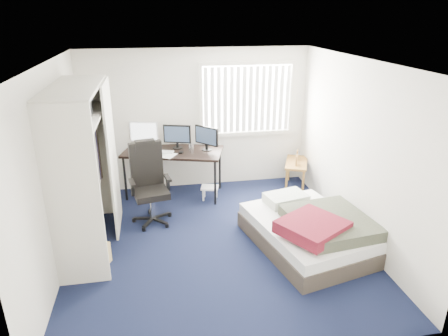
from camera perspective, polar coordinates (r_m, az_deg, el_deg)
name	(u,v)px	position (r m, az deg, el deg)	size (l,w,h in m)	color
ground	(216,242)	(5.77, -1.14, -10.58)	(4.20, 4.20, 0.00)	black
room_shell	(215,141)	(5.13, -1.27, 3.84)	(4.20, 4.20, 4.20)	silver
window_assembly	(247,99)	(7.22, 3.30, 9.76)	(1.72, 0.09, 1.32)	white
closet	(84,154)	(5.45, -19.34, 1.94)	(0.64, 1.84, 2.22)	beige
desk	(173,149)	(6.95, -7.25, 2.69)	(1.82, 1.22, 1.28)	black
office_chair	(150,191)	(6.24, -10.54, -3.28)	(0.70, 0.70, 1.27)	black
footstool	(210,189)	(6.93, -2.05, -3.09)	(0.34, 0.30, 0.24)	white
nightstand	(296,165)	(7.40, 10.29, 0.42)	(0.63, 0.83, 0.69)	brown
bed	(311,230)	(5.68, 12.30, -8.65)	(1.70, 2.03, 0.59)	#3A3129
pine_box	(92,255)	(5.52, -18.28, -11.73)	(0.38, 0.28, 0.28)	tan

